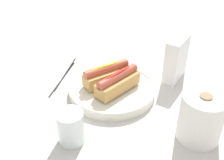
% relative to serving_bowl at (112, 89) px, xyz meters
% --- Properties ---
extents(ground_plane, '(2.40, 2.40, 0.00)m').
position_rel_serving_bowl_xyz_m(ground_plane, '(-0.03, -0.01, -0.02)').
color(ground_plane, beige).
extents(serving_bowl, '(0.27, 0.27, 0.03)m').
position_rel_serving_bowl_xyz_m(serving_bowl, '(0.00, 0.00, 0.00)').
color(serving_bowl, silver).
rests_on(serving_bowl, ground_plane).
extents(hotdog_front, '(0.16, 0.11, 0.06)m').
position_rel_serving_bowl_xyz_m(hotdog_front, '(-0.01, -0.03, 0.04)').
color(hotdog_front, tan).
rests_on(hotdog_front, serving_bowl).
extents(hotdog_back, '(0.16, 0.08, 0.06)m').
position_rel_serving_bowl_xyz_m(hotdog_back, '(0.01, 0.03, 0.04)').
color(hotdog_back, tan).
rests_on(hotdog_back, serving_bowl).
extents(water_glass, '(0.07, 0.07, 0.09)m').
position_rel_serving_bowl_xyz_m(water_glass, '(0.22, 0.02, 0.02)').
color(water_glass, white).
rests_on(water_glass, ground_plane).
extents(paper_towel_roll, '(0.11, 0.11, 0.13)m').
position_rel_serving_bowl_xyz_m(paper_towel_roll, '(0.04, 0.29, 0.05)').
color(paper_towel_roll, white).
rests_on(paper_towel_roll, ground_plane).
extents(napkin_box, '(0.11, 0.04, 0.15)m').
position_rel_serving_bowl_xyz_m(napkin_box, '(-0.19, 0.13, 0.06)').
color(napkin_box, white).
rests_on(napkin_box, ground_plane).
extents(chopstick_near, '(0.21, 0.07, 0.01)m').
position_rel_serving_bowl_xyz_m(chopstick_near, '(0.02, -0.19, -0.01)').
color(chopstick_near, black).
rests_on(chopstick_near, ground_plane).
extents(chopstick_far, '(0.21, 0.08, 0.01)m').
position_rel_serving_bowl_xyz_m(chopstick_far, '(-0.01, -0.20, -0.01)').
color(chopstick_far, black).
rests_on(chopstick_far, ground_plane).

